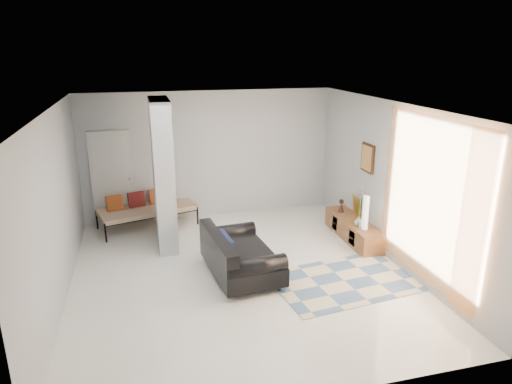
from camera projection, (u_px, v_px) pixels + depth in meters
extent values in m
plane|color=silver|center=(240.00, 274.00, 7.72)|extent=(6.00, 6.00, 0.00)
plane|color=white|center=(238.00, 107.00, 6.88)|extent=(6.00, 6.00, 0.00)
plane|color=#B0B3B5|center=(210.00, 155.00, 10.07)|extent=(6.00, 0.00, 6.00)
plane|color=#B0B3B5|center=(305.00, 286.00, 4.53)|extent=(6.00, 0.00, 6.00)
plane|color=#B0B3B5|center=(55.00, 210.00, 6.64)|extent=(0.00, 6.00, 6.00)
plane|color=#B0B3B5|center=(393.00, 183.00, 7.96)|extent=(0.00, 6.00, 6.00)
cube|color=#B5BBBD|center=(163.00, 175.00, 8.51)|extent=(0.35, 1.20, 2.80)
cube|color=silver|center=(112.00, 179.00, 9.64)|extent=(0.85, 0.06, 2.04)
plane|color=#FF9C43|center=(429.00, 201.00, 6.87)|extent=(0.00, 2.55, 2.55)
cube|color=#34210E|center=(368.00, 158.00, 8.71)|extent=(0.04, 0.45, 0.55)
cube|color=brown|center=(353.00, 229.00, 9.10)|extent=(0.45, 1.77, 0.40)
cube|color=#34210E|center=(352.00, 238.00, 8.68)|extent=(0.02, 0.24, 0.28)
cube|color=#34210E|center=(335.00, 223.00, 9.41)|extent=(0.02, 0.24, 0.28)
cube|color=gold|center=(357.00, 206.00, 9.25)|extent=(0.09, 0.32, 0.40)
cube|color=silver|center=(359.00, 225.00, 8.63)|extent=(0.04, 0.10, 0.12)
cylinder|color=silver|center=(231.00, 296.00, 6.93)|extent=(0.05, 0.05, 0.10)
cylinder|color=silver|center=(208.00, 257.00, 8.22)|extent=(0.05, 0.05, 0.10)
cylinder|color=silver|center=(280.00, 287.00, 7.20)|extent=(0.05, 0.05, 0.10)
cylinder|color=silver|center=(250.00, 251.00, 8.49)|extent=(0.05, 0.05, 0.10)
cube|color=black|center=(241.00, 261.00, 7.65)|extent=(1.17, 1.77, 0.30)
cube|color=black|center=(218.00, 246.00, 7.42)|extent=(0.37, 1.69, 0.36)
cylinder|color=black|center=(256.00, 267.00, 6.94)|extent=(0.98, 0.37, 0.28)
cylinder|color=black|center=(229.00, 232.00, 8.22)|extent=(0.98, 0.37, 0.28)
cube|color=black|center=(225.00, 244.00, 7.45)|extent=(0.20, 0.63, 0.31)
cylinder|color=black|center=(106.00, 233.00, 8.92)|extent=(0.04, 0.04, 0.40)
cylinder|color=black|center=(198.00, 216.00, 9.84)|extent=(0.04, 0.04, 0.40)
cylinder|color=black|center=(97.00, 220.00, 9.59)|extent=(0.04, 0.04, 0.40)
cylinder|color=black|center=(184.00, 205.00, 10.51)|extent=(0.04, 0.04, 0.40)
cube|color=beige|center=(147.00, 210.00, 9.66)|extent=(2.11, 1.32, 0.12)
cube|color=#9E451C|center=(115.00, 203.00, 9.42)|extent=(0.37, 0.25, 0.33)
cube|color=maroon|center=(137.00, 199.00, 9.64)|extent=(0.37, 0.25, 0.33)
cube|color=#9E451C|center=(157.00, 196.00, 9.86)|extent=(0.37, 0.25, 0.33)
cube|color=beige|center=(344.00, 281.00, 7.48)|extent=(2.46, 1.80, 0.01)
cylinder|color=white|center=(365.00, 213.00, 8.50)|extent=(0.12, 0.12, 0.65)
imported|color=silver|center=(359.00, 221.00, 8.72)|extent=(0.19, 0.19, 0.19)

